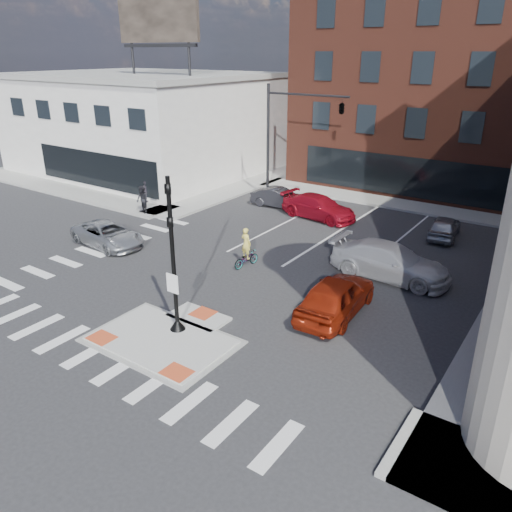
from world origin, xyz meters
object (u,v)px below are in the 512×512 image
Objects in this scene: white_pickup at (390,261)px; cyclist at (246,254)px; silver_suv at (108,235)px; pedestrian_b at (146,191)px; red_sedan at (336,296)px; pedestrian_a at (142,200)px; bg_car_dark at (280,198)px; bg_car_silver at (444,227)px; bg_car_red at (319,207)px.

cyclist is at bearing 114.79° from white_pickup.
white_pickup is (14.35, 4.83, 0.18)m from silver_suv.
silver_suv is 8.21m from pedestrian_b.
red_sedan is 17.09m from pedestrian_a.
red_sedan reaches higher than pedestrian_b.
bg_car_dark reaches higher than silver_suv.
red_sedan reaches higher than bg_car_silver.
silver_suv is 13.87m from red_sedan.
bg_car_red is 11.47m from pedestrian_a.
white_pickup is 9.39m from bg_car_red.
white_pickup is 3.75× the size of pedestrian_b.
white_pickup is 3.16× the size of pedestrian_a.
pedestrian_a reaches higher than bg_car_red.
pedestrian_b is at bearing 7.02° from bg_car_silver.
bg_car_red is 12.23m from pedestrian_b.
white_pickup reaches higher than bg_car_dark.
pedestrian_a is (-2.50, 5.00, 0.40)m from silver_suv.
white_pickup is at bearing -146.29° from cyclist.
cyclist is 1.14× the size of pedestrian_a.
silver_suv is at bearing -71.11° from pedestrian_b.
silver_suv is 1.24× the size of bg_car_silver.
cyclist is 1.35× the size of pedestrian_b.
red_sedan is at bearing 174.91° from white_pickup.
bg_car_silver is at bearing -46.02° from silver_suv.
cyclist reaches higher than bg_car_dark.
pedestrian_a reaches higher than bg_car_dark.
bg_car_red is (7.27, 11.00, 0.09)m from silver_suv.
bg_car_red is 2.49× the size of cyclist.
pedestrian_b is (-1.78, 2.00, -0.14)m from pedestrian_a.
cyclist is 13.26m from pedestrian_b.
pedestrian_a is (-6.41, -6.62, 0.39)m from bg_car_dark.
silver_suv is 0.91× the size of bg_car_red.
pedestrian_a is at bearing -60.88° from pedestrian_b.
bg_car_dark is at bearing -57.27° from cyclist.
bg_car_red reaches higher than bg_car_dark.
bg_car_dark is 0.79× the size of bg_car_red.
bg_car_silver is 1.83× the size of cyclist.
cyclist is at bearing -34.70° from pedestrian_b.
cyclist is (4.09, -9.62, 0.03)m from bg_car_dark.
silver_suv is 1.16× the size of bg_car_dark.
white_pickup reaches higher than silver_suv.
pedestrian_b is (-11.55, -4.00, 0.17)m from bg_car_red.
bg_car_silver is at bearing 1.90° from pedestrian_b.
red_sedan is 15.23m from bg_car_dark.
pedestrian_a reaches higher than white_pickup.
pedestrian_a is 2.68m from pedestrian_b.
red_sedan is 12.74m from bg_car_red.
cyclist is (-6.94, -9.95, 0.05)m from bg_car_silver.
white_pickup is at bearing 13.65° from pedestrian_a.
red_sedan is 19.42m from pedestrian_b.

